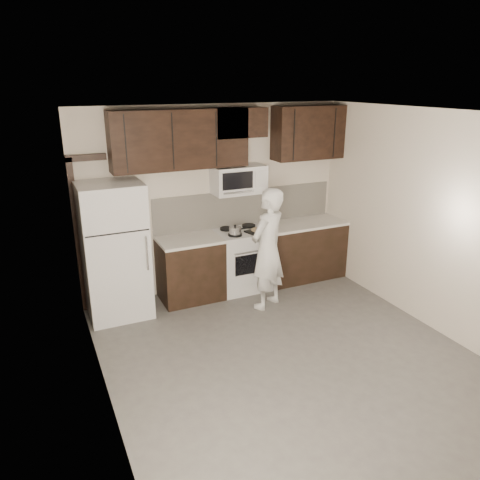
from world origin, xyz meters
TOP-DOWN VIEW (x-y plane):
  - floor at (0.00, 0.00)m, footprint 4.50×4.50m
  - back_wall at (0.00, 2.25)m, footprint 4.00×0.00m
  - ceiling at (0.00, 0.00)m, footprint 4.50×4.50m
  - counter_run at (0.60, 1.94)m, footprint 2.95×0.64m
  - stove at (0.30, 1.94)m, footprint 0.76×0.66m
  - backsplash at (0.50, 2.24)m, footprint 2.90×0.02m
  - upper_cabinets at (0.21, 2.08)m, footprint 3.48×0.35m
  - microwave at (0.30, 2.06)m, footprint 0.76×0.42m
  - refrigerator at (-1.55, 1.89)m, footprint 0.80×0.76m
  - door_trim at (-1.92, 2.21)m, footprint 0.50×0.08m
  - saucepan at (0.12, 1.79)m, footprint 0.29×0.17m
  - baking_tray at (0.51, 1.79)m, footprint 0.42×0.35m
  - pizza at (0.51, 1.79)m, footprint 0.30×0.30m
  - person at (0.37, 1.26)m, footprint 0.73×0.64m

SIDE VIEW (x-z plane):
  - floor at x=0.00m, z-range 0.00..0.00m
  - counter_run at x=0.60m, z-range 0.00..0.91m
  - stove at x=0.30m, z-range -0.01..0.93m
  - person at x=0.37m, z-range 0.00..1.69m
  - refrigerator at x=-1.55m, z-range 0.00..1.80m
  - baking_tray at x=0.51m, z-range 0.91..0.93m
  - pizza at x=0.51m, z-range 0.93..0.95m
  - saucepan at x=0.12m, z-range 0.89..1.06m
  - backsplash at x=0.50m, z-range 0.91..1.45m
  - door_trim at x=-1.92m, z-range 0.19..2.31m
  - back_wall at x=0.00m, z-range -0.65..3.35m
  - microwave at x=0.30m, z-range 1.45..1.85m
  - upper_cabinets at x=0.21m, z-range 1.89..2.67m
  - ceiling at x=0.00m, z-range 2.70..2.70m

